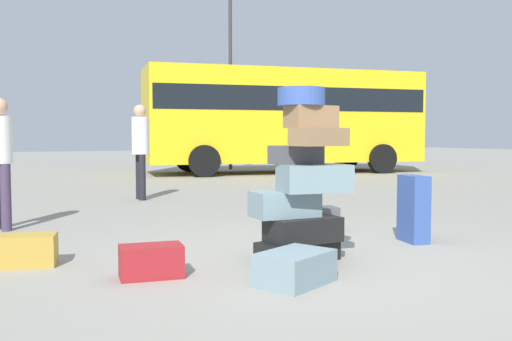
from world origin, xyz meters
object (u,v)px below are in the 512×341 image
suitcase_slate_foreground_near (295,268)px  lamp_post (230,51)px  suitcase_charcoal_upright_blue (310,219)px  person_tourist_with_camera (140,143)px  suitcase_tan_right_side (14,251)px  suitcase_maroon_foreground_far (151,261)px  suitcase_navy_white_trunk (414,209)px  suitcase_tower (302,187)px  parked_bus (283,114)px

suitcase_slate_foreground_near → lamp_post: lamp_post is taller
suitcase_charcoal_upright_blue → person_tourist_with_camera: (-0.85, 4.25, 0.87)m
suitcase_tan_right_side → lamp_post: 15.12m
person_tourist_with_camera → lamp_post: (5.39, 7.71, 3.03)m
suitcase_maroon_foreground_far → person_tourist_with_camera: (1.51, 5.53, 0.88)m
suitcase_slate_foreground_near → suitcase_maroon_foreground_far: 1.16m
suitcase_charcoal_upright_blue → person_tourist_with_camera: person_tourist_with_camera is taller
suitcase_tan_right_side → suitcase_slate_foreground_near: bearing=-25.3°
suitcase_slate_foreground_near → lamp_post: bearing=42.9°
person_tourist_with_camera → suitcase_navy_white_trunk: bearing=16.3°
suitcase_tower → suitcase_navy_white_trunk: size_ratio=2.19×
suitcase_tower → person_tourist_with_camera: (0.11, 5.59, 0.34)m
suitcase_slate_foreground_near → lamp_post: size_ratio=0.10×
suitcase_tan_right_side → lamp_post: size_ratio=0.11×
suitcase_tower → suitcase_slate_foreground_near: (-0.48, -0.66, -0.55)m
suitcase_tan_right_side → parked_bus: parked_bus is taller
suitcase_slate_foreground_near → parked_bus: (6.72, 11.64, 1.71)m
suitcase_slate_foreground_near → suitcase_navy_white_trunk: size_ratio=0.83×
suitcase_tower → lamp_post: bearing=67.6°
suitcase_charcoal_upright_blue → lamp_post: 13.37m
suitcase_tan_right_side → parked_bus: (8.60, 10.00, 1.69)m
suitcase_slate_foreground_near → suitcase_tan_right_side: bearing=115.0°
suitcase_slate_foreground_near → lamp_post: 15.68m
suitcase_navy_white_trunk → person_tourist_with_camera: (-1.46, 5.35, 0.66)m
suitcase_charcoal_upright_blue → parked_bus: bearing=74.2°
suitcase_maroon_foreground_far → suitcase_tan_right_side: 1.33m
lamp_post → suitcase_tower: bearing=-112.4°
suitcase_tower → suitcase_tan_right_side: 2.61m
suitcase_tower → suitcase_tan_right_side: bearing=157.4°
suitcase_tan_right_side → suitcase_navy_white_trunk: suitcase_navy_white_trunk is taller
person_tourist_with_camera → suitcase_tan_right_side: bearing=-27.1°
suitcase_navy_white_trunk → person_tourist_with_camera: person_tourist_with_camera is taller
suitcase_tan_right_side → parked_bus: bearing=65.1°
suitcase_slate_foreground_near → person_tourist_with_camera: 6.33m
suitcase_tower → suitcase_tan_right_side: size_ratio=2.23×
suitcase_tower → suitcase_tan_right_side: (-2.36, 0.98, -0.54)m
suitcase_maroon_foreground_far → lamp_post: lamp_post is taller
suitcase_slate_foreground_near → lamp_post: (5.97, 13.96, 3.92)m
lamp_post → suitcase_slate_foreground_near: bearing=-113.2°
suitcase_slate_foreground_near → suitcase_charcoal_upright_blue: suitcase_charcoal_upright_blue is taller
parked_bus → lamp_post: size_ratio=1.43×
suitcase_charcoal_upright_blue → suitcase_tan_right_side: bearing=-161.0°
suitcase_maroon_foreground_far → parked_bus: (7.65, 10.93, 1.70)m
person_tourist_with_camera → parked_bus: (6.14, 5.40, 0.82)m
suitcase_maroon_foreground_far → suitcase_tower: bearing=7.6°
suitcase_tan_right_side → parked_bus: size_ratio=0.08×
suitcase_navy_white_trunk → parked_bus: size_ratio=0.08×
suitcase_tower → suitcase_charcoal_upright_blue: suitcase_tower is taller
suitcase_maroon_foreground_far → parked_bus: 13.45m
suitcase_tower → parked_bus: 12.69m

